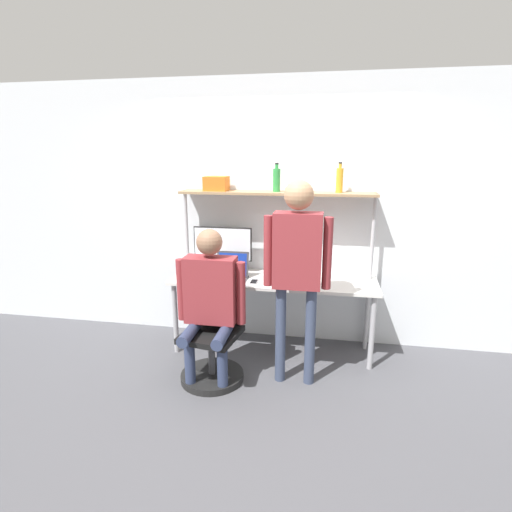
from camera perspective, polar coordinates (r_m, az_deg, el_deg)
The scene contains 13 objects.
ground_plane at distance 3.98m, azimuth 1.73°, elevation -15.11°, with size 12.00×12.00×0.00m, color #4C4C51.
wall_back at distance 4.16m, azimuth 3.22°, elevation 5.97°, with size 8.00×0.06×2.70m.
desk at distance 4.00m, azimuth 2.49°, elevation -4.30°, with size 2.02×0.61×0.76m.
shelf_unit at distance 3.97m, azimuth 2.90°, elevation 6.37°, with size 1.92×0.29×1.60m.
monitor at distance 4.15m, azimuth -4.78°, elevation 1.37°, with size 0.61×0.20×0.47m.
laptop at distance 3.96m, azimuth -3.51°, elevation -2.23°, with size 0.32×0.26×0.26m.
cell_phone at distance 3.85m, azimuth -0.31°, elevation -3.72°, with size 0.07×0.15×0.01m.
office_chair at distance 3.66m, azimuth -6.08°, elevation -13.05°, with size 0.56×0.56×0.91m.
person_seated at distance 3.41m, azimuth -6.62°, elevation -5.52°, with size 0.60×0.47×1.36m.
person_standing at distance 3.29m, azimuth 5.92°, elevation -0.17°, with size 0.56×0.24×1.76m.
bottle_amber at distance 3.91m, azimuth 11.85°, elevation 10.61°, with size 0.07×0.07×0.28m.
bottle_green at distance 3.94m, azimuth 2.97°, elevation 10.86°, with size 0.07×0.07×0.28m.
storage_box at distance 4.07m, azimuth -5.69°, elevation 10.26°, with size 0.23×0.20×0.14m.
Camera 1 is at (0.50, -3.43, 1.96)m, focal length 28.00 mm.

